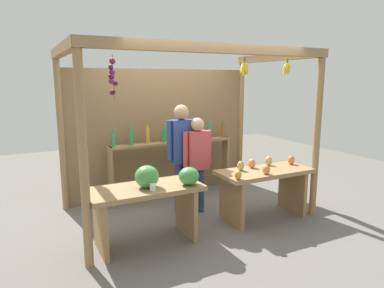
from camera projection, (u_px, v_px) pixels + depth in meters
The scene contains 7 objects.
ground_plane at pixel (186, 211), 5.48m from camera, with size 12.00×12.00×0.00m, color slate.
market_stall at pixel (173, 118), 5.65m from camera, with size 3.49×2.08×2.49m.
fruit_counter_left at pixel (151, 195), 4.31m from camera, with size 1.42×0.65×1.02m.
fruit_counter_right at pixel (264, 181), 5.14m from camera, with size 1.42×0.64×0.89m.
bottle_shelf_unit at pixel (173, 151), 6.02m from camera, with size 2.24×0.22×1.35m.
vendor_man at pixel (182, 148), 5.32m from camera, with size 0.48×0.23×1.68m.
vendor_woman at pixel (197, 157), 5.30m from camera, with size 0.48×0.20×1.49m.
Camera 1 is at (-2.27, -4.68, 2.05)m, focal length 32.36 mm.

